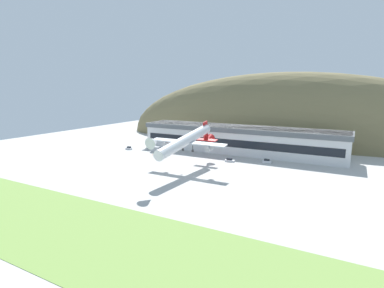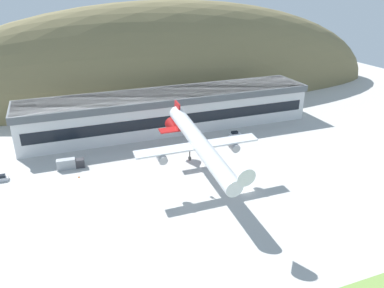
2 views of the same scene
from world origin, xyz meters
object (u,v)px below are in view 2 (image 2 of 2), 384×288
terminal_building (169,108)px  traffic_cone_0 (79,177)px  fuel_truck (70,164)px  service_car_1 (235,134)px  cargo_airplane (199,144)px  service_car_0 (201,147)px  service_car_2 (1,178)px

terminal_building → traffic_cone_0: (-35.87, -27.84, -7.50)m
fuel_truck → traffic_cone_0: 7.11m
service_car_1 → fuel_truck: (-56.94, -5.39, 0.75)m
cargo_airplane → service_car_1: cargo_airplane is taller
service_car_0 → fuel_truck: (-41.21, 0.72, 0.83)m
terminal_building → service_car_2: bearing=-158.7°
service_car_1 → service_car_2: bearing=-175.2°
fuel_truck → traffic_cone_0: (1.73, -6.80, -1.17)m
cargo_airplane → service_car_0: 27.79m
terminal_building → fuel_truck: 43.55m
traffic_cone_0 → cargo_airplane: bearing=-29.8°
fuel_truck → terminal_building: bearing=29.2°
service_car_0 → service_car_1: (15.73, 6.11, 0.08)m
terminal_building → service_car_2: 60.67m
service_car_0 → traffic_cone_0: bearing=-171.2°
terminal_building → traffic_cone_0: size_ratio=184.27×
cargo_airplane → service_car_0: cargo_airplane is taller
traffic_cone_0 → terminal_building: bearing=37.8°
cargo_airplane → service_car_2: cargo_airplane is taller
cargo_airplane → fuel_truck: bearing=142.8°
cargo_airplane → fuel_truck: (-31.36, 23.78, -11.13)m
cargo_airplane → service_car_1: size_ratio=11.93×
service_car_0 → terminal_building: bearing=99.4°
service_car_0 → service_car_2: (-59.73, -0.17, 0.07)m
terminal_building → traffic_cone_0: bearing=-142.2°
service_car_1 → traffic_cone_0: 56.54m
cargo_airplane → terminal_building: bearing=82.1°
service_car_2 → fuel_truck: size_ratio=0.47×
service_car_0 → cargo_airplane: bearing=-113.1°
cargo_airplane → traffic_cone_0: 36.29m
traffic_cone_0 → service_car_1: bearing=12.5°
service_car_0 → fuel_truck: size_ratio=0.58×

